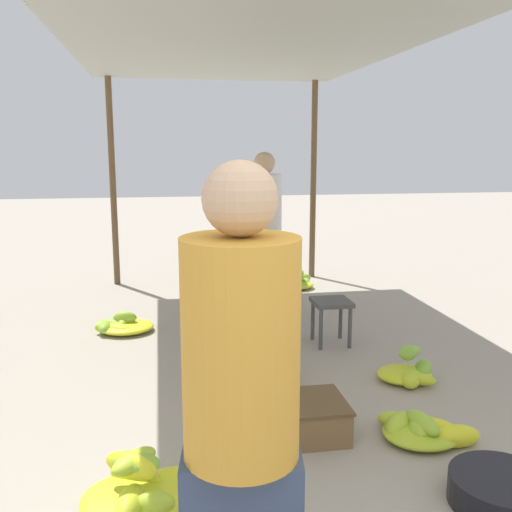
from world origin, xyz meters
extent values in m
cylinder|color=brown|center=(-1.34, 6.41, 1.33)|extent=(0.08, 0.08, 2.67)
cylinder|color=brown|center=(1.34, 6.41, 1.33)|extent=(0.08, 0.08, 2.67)
cube|color=#9EA399|center=(0.00, 3.36, 2.69)|extent=(3.07, 6.51, 0.04)
cylinder|color=gold|center=(-0.52, 0.49, 1.17)|extent=(0.42, 0.42, 0.71)
sphere|color=tan|center=(-0.52, 0.49, 1.64)|extent=(0.23, 0.23, 0.23)
cube|color=#4C4C4C|center=(0.77, 3.67, 0.40)|extent=(0.34, 0.34, 0.04)
cylinder|color=#4C4C4C|center=(0.64, 3.53, 0.19)|extent=(0.04, 0.04, 0.38)
cylinder|color=#4C4C4C|center=(0.91, 3.53, 0.19)|extent=(0.04, 0.04, 0.38)
cylinder|color=#4C4C4C|center=(0.64, 3.81, 0.19)|extent=(0.04, 0.04, 0.38)
cylinder|color=#4C4C4C|center=(0.91, 3.81, 0.19)|extent=(0.04, 0.04, 0.38)
cylinder|color=black|center=(0.91, 1.18, 0.08)|extent=(0.53, 0.53, 0.15)
ellipsoid|color=#87BA34|center=(-0.91, 1.49, 0.24)|extent=(0.30, 0.25, 0.10)
ellipsoid|color=#C0D12A|center=(-0.94, 1.37, 0.09)|extent=(0.19, 0.30, 0.14)
ellipsoid|color=yellow|center=(-0.93, 1.48, 0.23)|extent=(0.31, 0.26, 0.14)
ellipsoid|color=yellow|center=(-0.92, 1.61, 0.09)|extent=(0.32, 0.24, 0.13)
ellipsoid|color=#ABC92D|center=(-0.92, 1.49, 0.24)|extent=(0.28, 0.29, 0.10)
ellipsoid|color=#A8C82E|center=(-0.83, 1.36, 0.09)|extent=(0.22, 0.13, 0.12)
ellipsoid|color=yellow|center=(-0.76, 1.62, 0.05)|extent=(0.32, 0.24, 0.09)
ellipsoid|color=#CED727|center=(-0.92, 1.48, 0.05)|extent=(0.54, 0.47, 0.10)
ellipsoid|color=#B7CE2B|center=(-1.31, 4.33, 0.07)|extent=(0.24, 0.18, 0.11)
ellipsoid|color=#8DBD33|center=(-1.26, 4.37, 0.07)|extent=(0.32, 0.24, 0.13)
ellipsoid|color=yellow|center=(-1.19, 4.27, 0.06)|extent=(0.34, 0.30, 0.11)
ellipsoid|color=#8ABC33|center=(-1.31, 4.30, 0.07)|extent=(0.15, 0.26, 0.11)
ellipsoid|color=#9EC430|center=(-1.14, 4.38, 0.08)|extent=(0.14, 0.33, 0.13)
ellipsoid|color=#90BE32|center=(-1.12, 4.35, 0.14)|extent=(0.24, 0.14, 0.13)
ellipsoid|color=yellow|center=(-1.11, 4.34, 0.05)|extent=(0.54, 0.47, 0.10)
ellipsoid|color=#A9C82E|center=(0.70, 1.95, 0.07)|extent=(0.31, 0.31, 0.14)
ellipsoid|color=#97C131|center=(0.81, 1.86, 0.12)|extent=(0.17, 0.33, 0.10)
ellipsoid|color=#B5CD2C|center=(0.73, 2.02, 0.06)|extent=(0.32, 0.25, 0.11)
ellipsoid|color=yellow|center=(0.92, 1.87, 0.06)|extent=(0.30, 0.30, 0.13)
ellipsoid|color=#A6C72E|center=(0.79, 1.85, 0.09)|extent=(0.23, 0.27, 0.13)
ellipsoid|color=yellow|center=(0.98, 1.76, 0.07)|extent=(0.30, 0.17, 0.13)
ellipsoid|color=#B0CB2D|center=(0.81, 1.86, 0.05)|extent=(0.49, 0.42, 0.10)
ellipsoid|color=#8BBC33|center=(1.14, 2.79, 0.21)|extent=(0.26, 0.22, 0.10)
ellipsoid|color=#BBCF2B|center=(1.08, 2.63, 0.06)|extent=(0.23, 0.27, 0.12)
ellipsoid|color=#81B835|center=(1.26, 2.78, 0.07)|extent=(0.24, 0.29, 0.14)
ellipsoid|color=#7FB735|center=(1.13, 2.79, 0.21)|extent=(0.22, 0.24, 0.11)
ellipsoid|color=#BBCF2B|center=(1.13, 2.62, 0.07)|extent=(0.31, 0.26, 0.09)
ellipsoid|color=yellow|center=(1.09, 2.75, 0.05)|extent=(0.43, 0.38, 0.10)
ellipsoid|color=#99C231|center=(0.92, 5.79, 0.14)|extent=(0.30, 0.27, 0.11)
ellipsoid|color=#86BA34|center=(1.09, 5.82, 0.06)|extent=(0.19, 0.32, 0.12)
ellipsoid|color=#76B437|center=(0.96, 5.77, 0.16)|extent=(0.17, 0.31, 0.10)
ellipsoid|color=#8FBE32|center=(1.07, 5.88, 0.09)|extent=(0.32, 0.26, 0.13)
ellipsoid|color=#96C031|center=(0.96, 5.79, 0.21)|extent=(0.21, 0.33, 0.15)
ellipsoid|color=#BFD12A|center=(0.96, 5.76, 0.05)|extent=(0.44, 0.38, 0.10)
cube|color=#9E7A4C|center=(-0.05, 3.02, 0.08)|extent=(0.49, 0.49, 0.16)
cube|color=brown|center=(-0.05, 3.02, 0.17)|extent=(0.51, 0.51, 0.02)
cube|color=brown|center=(0.14, 2.05, 0.11)|extent=(0.43, 0.43, 0.21)
cube|color=brown|center=(0.14, 2.05, 0.22)|extent=(0.44, 0.44, 0.02)
cube|color=#2D2D33|center=(0.35, 4.77, 0.41)|extent=(0.43, 0.31, 0.81)
cylinder|color=white|center=(0.35, 4.77, 1.16)|extent=(0.45, 0.45, 0.70)
sphere|color=tan|center=(0.35, 4.77, 1.63)|extent=(0.23, 0.23, 0.23)
cube|color=#2D2D33|center=(-0.01, 4.13, 0.39)|extent=(0.40, 0.26, 0.77)
cylinder|color=gold|center=(-0.01, 4.13, 1.11)|extent=(0.41, 0.41, 0.67)
sphere|color=tan|center=(-0.01, 4.13, 1.55)|extent=(0.22, 0.22, 0.22)
camera|label=1|loc=(-0.75, -1.18, 1.79)|focal=40.00mm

